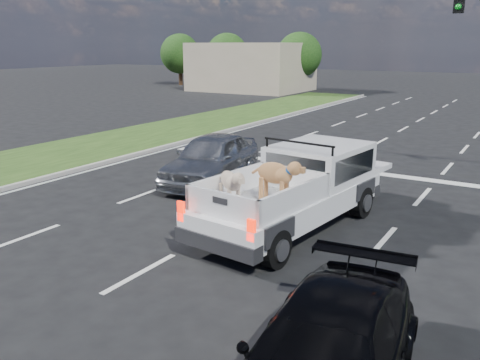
% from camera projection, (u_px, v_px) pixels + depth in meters
% --- Properties ---
extents(ground, '(160.00, 160.00, 0.00)m').
position_uv_depth(ground, '(217.00, 296.00, 8.78)').
color(ground, black).
rests_on(ground, ground).
extents(road_markings, '(17.75, 60.00, 0.01)m').
position_uv_depth(road_markings, '(347.00, 200.00, 14.21)').
color(road_markings, silver).
rests_on(road_markings, ground).
extents(grass_median_left, '(5.00, 60.00, 0.10)m').
position_uv_depth(grass_median_left, '(54.00, 157.00, 19.47)').
color(grass_median_left, '#203F13').
rests_on(grass_median_left, ground).
extents(curb_left, '(0.15, 60.00, 0.14)m').
position_uv_depth(curb_left, '(100.00, 164.00, 18.25)').
color(curb_left, '#A29D94').
rests_on(curb_left, ground).
extents(building_left, '(10.00, 8.00, 4.40)m').
position_uv_depth(building_left, '(251.00, 67.00, 47.98)').
color(building_left, '#B8A58C').
rests_on(building_left, ground).
extents(tree_far_a, '(4.20, 4.20, 5.40)m').
position_uv_depth(tree_far_a, '(180.00, 54.00, 54.35)').
color(tree_far_a, '#332114').
rests_on(tree_far_a, ground).
extents(tree_far_b, '(4.20, 4.20, 5.40)m').
position_uv_depth(tree_far_b, '(227.00, 54.00, 51.35)').
color(tree_far_b, '#332114').
rests_on(tree_far_b, ground).
extents(tree_far_c, '(4.20, 4.20, 5.40)m').
position_uv_depth(tree_far_c, '(299.00, 55.00, 47.36)').
color(tree_far_c, '#332114').
rests_on(tree_far_c, ground).
extents(pickup_truck, '(2.63, 5.73, 2.07)m').
position_uv_depth(pickup_truck, '(297.00, 188.00, 11.89)').
color(pickup_truck, black).
rests_on(pickup_truck, ground).
extents(silver_sedan, '(2.53, 4.78, 1.55)m').
position_uv_depth(silver_sedan, '(211.00, 158.00, 15.87)').
color(silver_sedan, '#A6A8AD').
rests_on(silver_sedan, ground).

